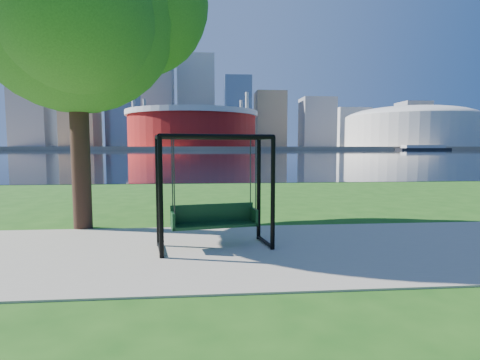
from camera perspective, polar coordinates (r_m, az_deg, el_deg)
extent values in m
plane|color=#1E5114|center=(7.34, 0.83, -9.72)|extent=(900.00, 900.00, 0.00)
cube|color=#9E937F|center=(6.86, 1.26, -10.66)|extent=(120.00, 4.00, 0.03)
cube|color=black|center=(109.08, -4.63, 4.09)|extent=(900.00, 180.00, 0.02)
cube|color=#937F60|center=(313.07, -4.89, 4.91)|extent=(900.00, 228.00, 2.00)
cylinder|color=maroon|center=(242.50, -7.25, 7.68)|extent=(80.00, 80.00, 22.00)
cylinder|color=silver|center=(243.12, -7.28, 9.92)|extent=(83.00, 83.00, 3.00)
cylinder|color=silver|center=(262.63, 0.17, 8.61)|extent=(2.00, 2.00, 32.00)
cylinder|color=silver|center=(264.94, -14.31, 8.42)|extent=(2.00, 2.00, 32.00)
cylinder|color=silver|center=(227.59, -15.87, 8.96)|extent=(2.00, 2.00, 32.00)
cylinder|color=silver|center=(224.89, 1.06, 9.20)|extent=(2.00, 2.00, 32.00)
cylinder|color=beige|center=(277.70, 24.44, 6.73)|extent=(84.00, 84.00, 20.00)
ellipsoid|color=beige|center=(278.17, 24.51, 8.58)|extent=(84.00, 84.00, 15.12)
cube|color=gray|center=(347.70, -29.03, 9.59)|extent=(28.00, 28.00, 62.00)
cube|color=#998466|center=(325.72, -23.27, 12.47)|extent=(26.00, 26.00, 88.00)
cube|color=slate|center=(342.54, -17.06, 12.86)|extent=(30.00, 24.00, 95.00)
cube|color=gray|center=(316.59, -12.35, 11.53)|extent=(24.00, 24.00, 72.00)
cube|color=silver|center=(344.53, -6.65, 11.75)|extent=(32.00, 28.00, 80.00)
cube|color=slate|center=(319.44, -0.37, 10.32)|extent=(22.00, 22.00, 58.00)
cube|color=#998466|center=(337.57, 4.57, 9.17)|extent=(26.00, 26.00, 48.00)
cube|color=gray|center=(336.65, 11.66, 8.58)|extent=(28.00, 24.00, 42.00)
cube|color=silver|center=(373.10, 16.49, 7.67)|extent=(30.00, 26.00, 36.00)
cube|color=gray|center=(376.65, 24.79, 7.69)|extent=(24.00, 24.00, 40.00)
cube|color=#998466|center=(410.14, 28.61, 6.73)|extent=(26.00, 26.00, 32.00)
sphere|color=#998466|center=(335.47, -23.58, 20.53)|extent=(10.00, 10.00, 10.00)
cylinder|color=black|center=(6.29, -11.99, -2.80)|extent=(0.09, 0.09, 2.05)
cylinder|color=black|center=(6.70, 5.03, -2.23)|extent=(0.09, 0.09, 2.05)
cylinder|color=black|center=(7.08, -12.39, -1.93)|extent=(0.09, 0.09, 2.05)
cylinder|color=black|center=(7.45, 2.87, -1.47)|extent=(0.09, 0.09, 2.05)
cylinder|color=black|center=(6.37, -3.26, 6.66)|extent=(1.94, 0.44, 0.08)
cylinder|color=black|center=(7.15, -4.63, 6.48)|extent=(1.94, 0.44, 0.08)
cylinder|color=black|center=(6.63, -12.37, 6.49)|extent=(0.22, 0.80, 0.08)
cylinder|color=black|center=(6.87, -12.05, -10.25)|extent=(0.21, 0.80, 0.06)
cylinder|color=black|center=(7.02, 3.94, 6.51)|extent=(0.22, 0.80, 0.08)
cylinder|color=black|center=(7.25, 3.84, -9.34)|extent=(0.21, 0.80, 0.06)
cube|color=black|center=(6.91, -3.90, -6.88)|extent=(1.61, 0.68, 0.05)
cube|color=black|center=(7.04, -4.19, -5.03)|extent=(1.54, 0.33, 0.34)
cube|color=black|center=(6.78, -10.20, -6.10)|extent=(0.12, 0.40, 0.30)
cube|color=black|center=(7.07, 2.12, -5.56)|extent=(0.12, 0.40, 0.30)
cylinder|color=#2F2F34|center=(6.51, -10.02, 0.46)|extent=(0.02, 0.02, 1.29)
cylinder|color=#2F2F34|center=(6.80, 2.42, 0.74)|extent=(0.02, 0.02, 1.29)
cylinder|color=#2F2F34|center=(6.83, -10.28, 0.68)|extent=(0.02, 0.02, 1.29)
cylinder|color=#2F2F34|center=(7.12, 1.60, 0.93)|extent=(0.02, 0.02, 1.29)
cylinder|color=black|center=(9.18, -23.20, 5.82)|extent=(0.41, 0.41, 4.12)
sphere|color=#2E611C|center=(9.65, -23.83, 22.72)|extent=(4.49, 4.49, 4.49)
sphere|color=#2E611C|center=(10.01, -15.50, 24.55)|extent=(3.37, 3.37, 3.37)
sphere|color=#2E611C|center=(8.46, -23.53, 22.01)|extent=(2.99, 2.99, 2.99)
cube|color=black|center=(226.93, 26.13, 4.25)|extent=(28.33, 8.08, 1.13)
cube|color=beige|center=(226.92, 26.14, 4.60)|extent=(22.67, 6.56, 1.69)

